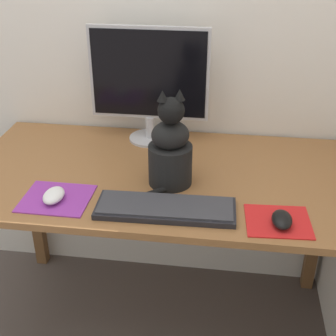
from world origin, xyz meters
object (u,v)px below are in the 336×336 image
Objects in this scene: monitor at (149,80)px; keyboard at (166,208)px; computer_mouse_left at (54,195)px; computer_mouse_right at (282,219)px; cat at (170,150)px.

keyboard is (0.14, -0.51, -0.24)m from monitor.
monitor is 4.64× the size of computer_mouse_left.
computer_mouse_right reaches higher than keyboard.
computer_mouse_right is (0.49, -0.54, -0.23)m from monitor.
monitor is at bearing 91.95° from cat.
cat is (0.13, -0.34, -0.12)m from monitor.
keyboard is 4.38× the size of computer_mouse_left.
computer_mouse_left is at bearing 177.11° from computer_mouse_right.
cat is (0.35, 0.17, 0.10)m from computer_mouse_left.
computer_mouse_left is 0.71m from computer_mouse_right.
computer_mouse_right is (0.35, -0.03, 0.01)m from keyboard.
computer_mouse_right is (0.71, -0.04, -0.00)m from computer_mouse_left.
keyboard is at bearing -1.27° from computer_mouse_left.
computer_mouse_left is 1.03× the size of computer_mouse_right.
computer_mouse_right is at bearing -47.85° from monitor.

